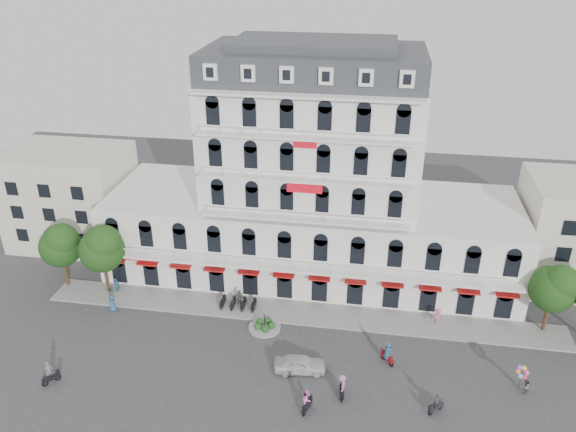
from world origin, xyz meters
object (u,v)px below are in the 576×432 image
(rider_southwest, at_px, (307,400))
(balloon_vendor, at_px, (524,381))
(rider_center, at_px, (342,386))
(rider_northeast, at_px, (436,404))
(rider_east, at_px, (388,353))
(parked_car, at_px, (300,364))
(rider_west, at_px, (50,374))

(rider_southwest, distance_m, balloon_vendor, 18.42)
(rider_center, bearing_deg, rider_northeast, 81.02)
(rider_east, height_order, rider_center, rider_center)
(rider_southwest, height_order, rider_northeast, rider_southwest)
(rider_southwest, xyz_separation_m, rider_center, (2.66, 2.05, 0.04))
(rider_southwest, relative_size, rider_northeast, 1.17)
(parked_car, height_order, rider_west, rider_west)
(balloon_vendor, bearing_deg, parked_car, -178.73)
(parked_car, distance_m, rider_east, 7.99)
(parked_car, bearing_deg, rider_east, -80.63)
(rider_northeast, bearing_deg, rider_east, -96.28)
(rider_east, distance_m, rider_northeast, 6.64)
(rider_southwest, xyz_separation_m, balloon_vendor, (17.73, 5.01, 0.09))
(rider_west, distance_m, balloon_vendor, 40.35)
(parked_car, xyz_separation_m, balloon_vendor, (18.96, 0.42, 0.49))
(rider_southwest, bearing_deg, rider_west, 107.33)
(rider_southwest, xyz_separation_m, rider_northeast, (10.33, 1.56, -0.26))
(parked_car, xyz_separation_m, rider_northeast, (11.56, -3.02, 0.13))
(balloon_vendor, bearing_deg, rider_northeast, -155.05)
(rider_west, xyz_separation_m, rider_southwest, (22.27, 0.36, 0.14))
(rider_east, bearing_deg, parked_car, 66.70)
(rider_northeast, xyz_separation_m, balloon_vendor, (7.40, 3.44, 0.35))
(rider_west, distance_m, rider_northeast, 32.65)
(rider_west, height_order, rider_northeast, rider_west)
(rider_southwest, relative_size, balloon_vendor, 0.93)
(rider_west, bearing_deg, rider_southwest, -49.55)
(rider_west, bearing_deg, rider_northeast, -47.10)
(rider_west, bearing_deg, balloon_vendor, -42.83)
(parked_car, distance_m, rider_northeast, 11.95)
(rider_east, height_order, balloon_vendor, balloon_vendor)
(rider_northeast, relative_size, rider_center, 0.85)
(rider_southwest, bearing_deg, parked_car, 31.43)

